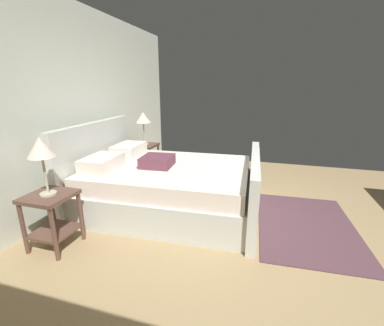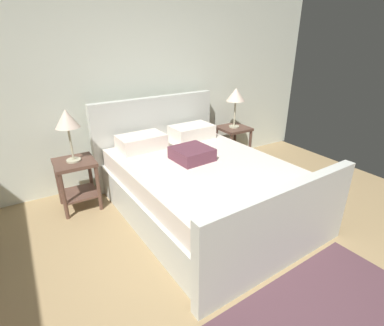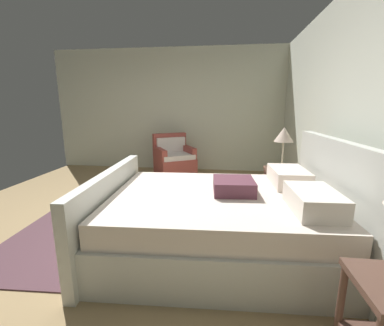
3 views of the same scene
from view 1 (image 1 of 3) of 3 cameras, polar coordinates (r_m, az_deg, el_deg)
ground_plane at (r=3.20m, az=15.58°, el=-15.36°), size 6.21×5.21×0.02m
wall_back at (r=3.79m, az=-27.59°, el=10.44°), size 6.33×0.12×2.74m
bed at (r=3.61m, az=-5.55°, el=-4.71°), size 1.90×2.42×1.17m
nightstand_right at (r=5.01m, az=-10.34°, el=1.89°), size 0.44×0.44×0.60m
table_lamp_right at (r=4.88m, az=-10.75°, el=9.66°), size 0.28×0.28×0.60m
nightstand_left at (r=3.09m, az=-28.65°, el=-9.50°), size 0.44×0.44×0.60m
table_lamp_left at (r=2.88m, az=-30.48°, el=2.63°), size 0.26×0.26×0.59m
area_rug at (r=3.56m, az=23.93°, el=-12.49°), size 1.76×1.22×0.01m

